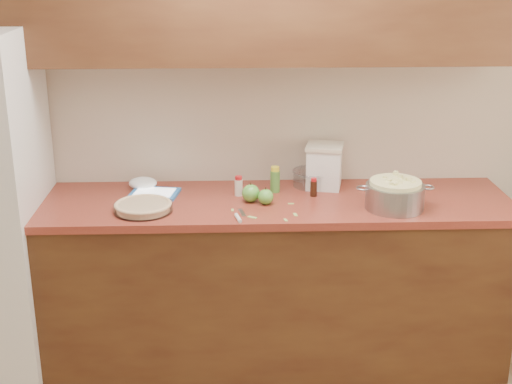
{
  "coord_description": "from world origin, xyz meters",
  "views": [
    {
      "loc": [
        -0.12,
        -1.97,
        2.16
      ],
      "look_at": [
        -0.0,
        1.43,
        0.98
      ],
      "focal_mm": 50.0,
      "sensor_mm": 36.0,
      "label": 1
    }
  ],
  "objects_px": {
    "pie": "(143,207)",
    "tablet": "(154,193)",
    "colander": "(395,195)",
    "flour_canister": "(324,166)"
  },
  "relations": [
    {
      "from": "pie",
      "to": "tablet",
      "type": "xyz_separation_m",
      "value": [
        0.03,
        0.25,
        -0.02
      ]
    },
    {
      "from": "colander",
      "to": "tablet",
      "type": "distance_m",
      "value": 1.24
    },
    {
      "from": "flour_canister",
      "to": "tablet",
      "type": "xyz_separation_m",
      "value": [
        -0.9,
        -0.1,
        -0.11
      ]
    },
    {
      "from": "colander",
      "to": "flour_canister",
      "type": "height_order",
      "value": "flour_canister"
    },
    {
      "from": "colander",
      "to": "flour_canister",
      "type": "bearing_deg",
      "value": 131.7
    },
    {
      "from": "pie",
      "to": "flour_canister",
      "type": "distance_m",
      "value": 1.0
    },
    {
      "from": "pie",
      "to": "tablet",
      "type": "height_order",
      "value": "pie"
    },
    {
      "from": "pie",
      "to": "colander",
      "type": "relative_size",
      "value": 0.75
    },
    {
      "from": "tablet",
      "to": "pie",
      "type": "bearing_deg",
      "value": -87.43
    },
    {
      "from": "pie",
      "to": "flour_canister",
      "type": "xyz_separation_m",
      "value": [
        0.93,
        0.34,
        0.1
      ]
    }
  ]
}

